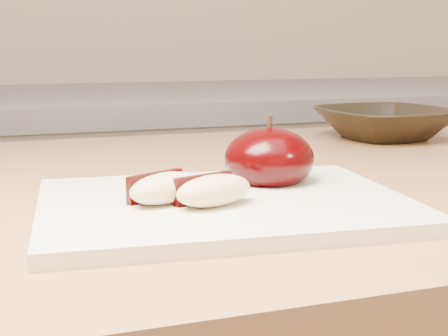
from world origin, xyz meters
name	(u,v)px	position (x,y,z in m)	size (l,w,h in m)	color
back_cabinet	(94,308)	(0.00, 1.20, 0.47)	(2.40, 0.62, 0.94)	silver
cutting_board	(224,205)	(0.02, 0.37, 0.91)	(0.30, 0.22, 0.01)	silver
apple_half	(269,159)	(0.08, 0.42, 0.93)	(0.10, 0.10, 0.07)	black
apple_wedge_a	(165,188)	(-0.03, 0.37, 0.92)	(0.07, 0.06, 0.02)	beige
apple_wedge_b	(213,190)	(0.01, 0.35, 0.92)	(0.07, 0.05, 0.02)	beige
bowl	(384,123)	(0.37, 0.68, 0.92)	(0.18, 0.18, 0.05)	black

